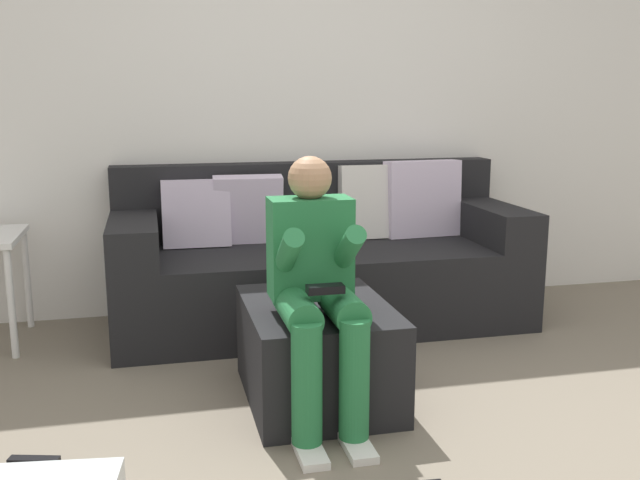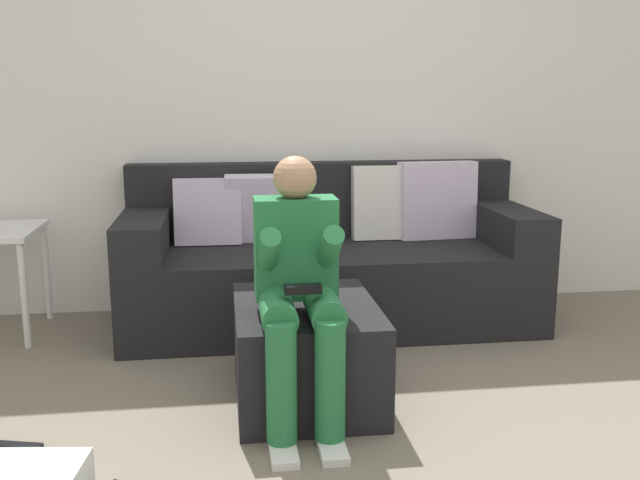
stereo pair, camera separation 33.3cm
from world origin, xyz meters
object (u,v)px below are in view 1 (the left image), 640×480
at_px(ottoman, 317,352).
at_px(remote_under_side_table, 34,461).
at_px(couch_sectional, 321,264).
at_px(person_seated, 317,285).

height_order(ottoman, remote_under_side_table, ottoman).
bearing_deg(couch_sectional, remote_under_side_table, -135.35).
bearing_deg(remote_under_side_table, couch_sectional, 59.98).
height_order(couch_sectional, ottoman, couch_sectional).
height_order(couch_sectional, person_seated, person_seated).
distance_m(person_seated, remote_under_side_table, 1.22).
height_order(ottoman, person_seated, person_seated).
relative_size(person_seated, remote_under_side_table, 5.88).
bearing_deg(ottoman, couch_sectional, 75.81).
xyz_separation_m(ottoman, person_seated, (-0.05, -0.22, 0.36)).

